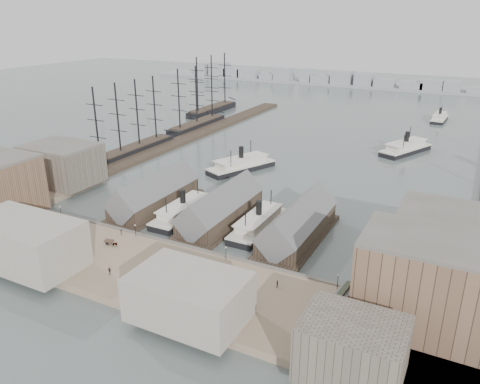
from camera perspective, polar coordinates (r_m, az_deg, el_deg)
The scene contains 40 objects.
ground at distance 137.71m, azimuth -5.79°, elevation -6.31°, with size 900.00×900.00×0.00m, color #4A5655.
quay at distance 123.16m, azimuth -10.92°, elevation -9.62°, with size 180.00×30.00×2.00m, color #826E57.
seawall at distance 133.37m, azimuth -7.02°, elevation -6.77°, with size 180.00×1.20×2.30m, color #59544C.
west_wharf at distance 251.22m, azimuth -6.49°, elevation 6.54°, with size 10.00×220.00×1.60m, color #2D231C.
ferry_shed_west at distance 162.31m, azimuth -10.34°, elevation -0.41°, with size 14.00×42.00×12.60m.
ferry_shed_center at distance 148.73m, azimuth -2.33°, elevation -2.10°, with size 14.00×42.00×12.60m.
ferry_shed_east at distance 138.74m, azimuth 7.08°, elevation -4.02°, with size 14.00×42.00×12.60m.
warehouse_west_back at distance 190.65m, azimuth -20.83°, elevation 3.16°, with size 26.00×20.00×14.00m, color #60564C.
warehouse_east_front at distance 103.45m, azimuth 22.74°, elevation -10.64°, with size 30.00×18.00×19.00m, color brown.
warehouse_east_back at distance 128.38m, azimuth 24.75°, elevation -5.68°, with size 28.00×20.00×15.00m, color #60564C.
street_bldg_center at distance 101.56m, azimuth -6.23°, elevation -12.56°, with size 24.00×16.00×10.00m, color gray.
street_bldg_west at distance 132.39m, azimuth -24.75°, elevation -5.60°, with size 30.00×16.00×12.00m, color gray.
street_bldg_east at distance 89.28m, azimuth 13.54°, elevation -18.08°, with size 18.00×14.00×11.00m, color #60564C.
lamp_post_far_w at distance 158.69m, azimuth -21.05°, elevation -2.01°, with size 0.44×0.44×3.92m.
lamp_post_near_w at distance 138.88m, azimuth -12.65°, elevation -4.34°, with size 0.44×0.44×3.92m.
lamp_post_near_e at distance 123.27m, azimuth -1.73°, elevation -7.20°, with size 0.44×0.44×3.92m.
lamp_post_far_e at distance 113.59m, azimuth 11.85°, elevation -10.34°, with size 0.44×0.44×3.92m.
far_shore at distance 445.43m, azimuth 18.49°, elevation 12.33°, with size 500.00×40.00×15.72m.
ferry_docked_west at distance 154.38m, azimuth -6.91°, elevation -2.26°, with size 8.49×28.30×10.11m.
ferry_docked_east at distance 144.66m, azimuth 2.30°, elevation -3.77°, with size 8.49×28.31×10.11m.
ferry_open_near at distance 199.19m, azimuth 0.15°, elevation 3.37°, with size 21.12×32.23×11.11m.
ferry_open_mid at distance 238.44m, azimuth 19.54°, elevation 5.11°, with size 20.96×32.00×11.03m.
ferry_open_far at distance 318.84m, azimuth 23.14°, elevation 8.32°, with size 8.67×25.34×8.94m.
sailing_ship_near at distance 227.77m, azimuth -13.19°, elevation 5.06°, with size 8.40×57.85×34.52m.
sailing_ship_mid at distance 276.14m, azimuth -5.25°, elevation 8.27°, with size 8.62×49.81×35.44m.
sailing_ship_far at distance 320.52m, azimuth -3.41°, elevation 10.13°, with size 9.15×50.84×37.62m.
tram at distance 107.40m, azimuth 12.31°, elevation -12.79°, with size 3.93×11.54×4.03m.
horse_cart_left at distance 154.09m, azimuth -24.06°, elevation -3.91°, with size 4.36×4.21×1.65m.
horse_cart_center at distance 136.06m, azimuth -15.26°, elevation -6.05°, with size 4.90×2.01×1.47m.
horse_cart_right at distance 110.78m, azimuth -4.47°, elevation -11.96°, with size 4.76×2.46×1.52m.
pedestrian_0 at distance 160.95m, azimuth -24.87°, elevation -2.99°, with size 0.61×0.44×1.66m, color black.
pedestrian_1 at distance 151.98m, azimuth -26.31°, elevation -4.63°, with size 0.80×0.63×1.65m, color black.
pedestrian_2 at distance 141.76m, azimuth -14.27°, elevation -4.78°, with size 1.10×0.63×1.71m, color black.
pedestrian_3 at distance 122.28m, azimuth -15.64°, elevation -9.26°, with size 1.07×0.45×1.82m, color black.
pedestrian_4 at distance 127.60m, azimuth -8.71°, elevation -7.38°, with size 0.79×0.51×1.62m, color black.
pedestrian_5 at distance 119.33m, azimuth -7.71°, elevation -9.45°, with size 0.61×0.45×1.67m, color black.
pedestrian_6 at distance 120.72m, azimuth -3.08°, elevation -8.89°, with size 0.82×0.64×1.68m, color black.
pedestrian_7 at distance 109.93m, azimuth -1.49°, elevation -12.17°, with size 1.05×0.60×1.63m, color black.
pedestrian_8 at distance 113.28m, azimuth 4.56°, elevation -11.08°, with size 1.06×0.44×1.82m, color black.
pedestrian_9 at distance 98.96m, azimuth 11.07°, elevation -16.88°, with size 0.79×0.51×1.61m, color black.
Camera 1 is at (68.22, -101.73, 62.93)m, focal length 35.00 mm.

